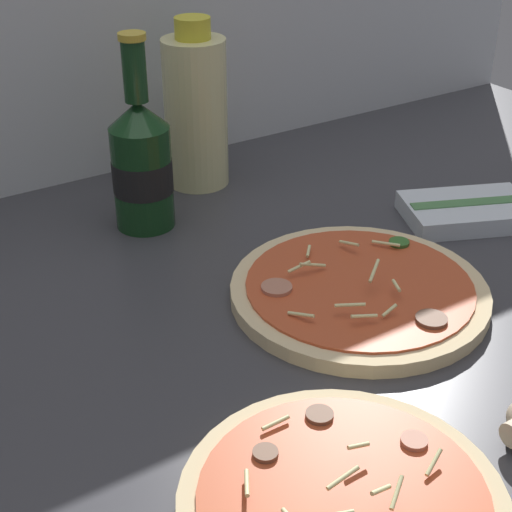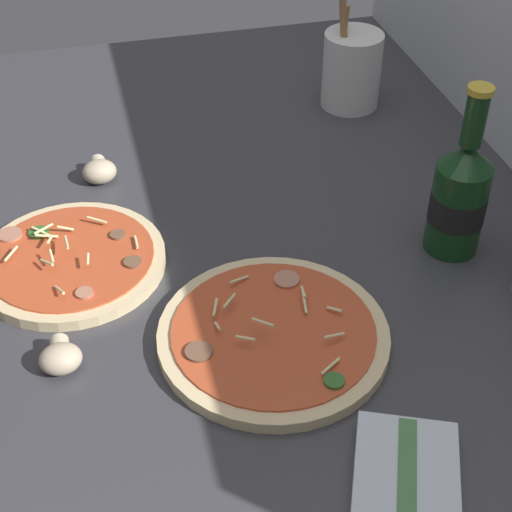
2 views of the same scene
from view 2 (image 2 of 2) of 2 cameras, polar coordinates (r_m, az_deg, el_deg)
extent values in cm
cube|color=#38383D|center=(102.63, 0.59, -2.97)|extent=(160.00, 90.00, 2.50)
cylinder|color=beige|center=(107.66, -13.25, -0.40)|extent=(25.08, 25.08, 1.59)
cylinder|color=#C14C28|center=(107.07, -13.32, -0.01)|extent=(22.07, 22.07, 0.30)
cylinder|color=brown|center=(108.87, -10.04, 1.53)|extent=(2.09, 2.09, 0.40)
cylinder|color=#336628|center=(111.69, -15.52, 1.66)|extent=(2.78, 2.78, 0.40)
cylinder|color=#B7755B|center=(112.45, -17.48, 1.50)|extent=(3.30, 3.30, 0.40)
cylinder|color=brown|center=(103.98, -8.96, -0.44)|extent=(2.39, 2.39, 0.40)
cylinder|color=#B7755B|center=(100.50, -12.37, -2.64)|extent=(2.23, 2.23, 0.40)
cylinder|color=beige|center=(103.55, -12.14, -0.22)|extent=(1.97, 0.62, 0.67)
cylinder|color=beige|center=(109.65, -14.97, 1.42)|extent=(0.49, 3.00, 1.04)
cylinder|color=beige|center=(104.35, -14.98, -0.45)|extent=(2.54, 1.86, 1.08)
cylinder|color=beige|center=(100.90, -14.09, -2.42)|extent=(2.51, 1.33, 1.04)
cylinder|color=beige|center=(106.83, -8.71, 1.01)|extent=(2.67, 0.40, 0.42)
cylinder|color=beige|center=(106.01, -13.62, 0.98)|extent=(3.09, 0.59, 0.67)
cylinder|color=beige|center=(107.95, -14.79, 1.16)|extent=(1.88, 1.04, 0.44)
cylinder|color=beige|center=(110.93, -15.20, 1.92)|extent=(1.75, 2.74, 0.50)
cylinder|color=beige|center=(110.99, -15.33, 1.72)|extent=(2.36, 2.64, 0.79)
cylinder|color=beige|center=(110.54, -13.69, 1.98)|extent=(0.77, 2.28, 0.97)
cylinder|color=beige|center=(104.92, -14.65, 0.01)|extent=(2.09, 0.60, 0.90)
cylinder|color=beige|center=(108.01, -17.41, 0.15)|extent=(2.66, 1.98, 0.59)
cylinder|color=beige|center=(111.07, -11.49, 2.59)|extent=(1.80, 2.67, 0.69)
cylinder|color=beige|center=(94.56, 1.27, -5.85)|extent=(27.94, 27.94, 1.60)
cylinder|color=#C14C28|center=(93.89, 1.27, -5.44)|extent=(24.58, 24.58, 0.30)
cylinder|color=#B7755B|center=(100.15, 2.24, -1.72)|extent=(3.34, 3.34, 0.40)
cylinder|color=brown|center=(91.22, -4.20, -6.95)|extent=(3.23, 3.23, 0.40)
cylinder|color=#336628|center=(88.43, 5.70, -9.01)|extent=(2.40, 2.40, 0.40)
cylinder|color=beige|center=(93.29, -2.81, -5.11)|extent=(1.98, 0.49, 0.97)
cylinder|color=beige|center=(89.41, 5.45, -7.97)|extent=(2.17, 2.93, 0.53)
cylinder|color=beige|center=(92.17, 5.70, -5.78)|extent=(0.95, 2.77, 0.91)
cylinder|color=beige|center=(96.10, 3.55, -3.32)|extent=(3.25, 0.81, 1.30)
cylinder|color=beige|center=(99.63, -1.25, -1.70)|extent=(1.62, 2.83, 0.95)
cylinder|color=beige|center=(95.30, -2.98, -3.75)|extent=(2.72, 1.28, 0.66)
cylinder|color=beige|center=(95.51, -1.95, -3.27)|extent=(2.65, 2.23, 0.72)
cylinder|color=beige|center=(91.09, -0.78, -5.99)|extent=(1.28, 2.22, 0.47)
cylinder|color=beige|center=(97.22, 3.47, -2.63)|extent=(2.77, 0.74, 1.00)
cylinder|color=beige|center=(95.93, 5.73, -3.88)|extent=(1.68, 1.75, 0.64)
cylinder|color=beige|center=(91.58, 0.51, -4.84)|extent=(2.94, 2.23, 1.25)
cylinder|color=#143819|center=(108.06, 14.41, 3.41)|extent=(7.45, 7.45, 13.06)
cone|color=#143819|center=(103.62, 15.13, 7.05)|extent=(7.45, 7.45, 3.26)
cylinder|color=#143819|center=(101.01, 15.64, 9.54)|extent=(2.83, 2.83, 7.23)
cylinder|color=gold|center=(99.15, 16.04, 11.54)|extent=(3.26, 3.26, 0.80)
cylinder|color=black|center=(107.91, 14.44, 3.52)|extent=(7.53, 7.53, 4.18)
cylinder|color=beige|center=(124.51, -11.41, 6.55)|extent=(2.34, 2.34, 2.34)
ellipsoid|color=#C6B293|center=(122.75, -11.32, 6.04)|extent=(4.42, 5.20, 3.64)
cylinder|color=beige|center=(94.86, -14.09, -6.41)|extent=(2.23, 2.23, 2.23)
ellipsoid|color=#C6B293|center=(93.46, -14.02, -7.26)|extent=(4.21, 4.95, 3.47)
cylinder|color=silver|center=(140.39, 6.97, 13.28)|extent=(10.11, 10.11, 13.12)
cylinder|color=olive|center=(136.43, 6.40, 15.85)|extent=(4.99, 1.91, 16.85)
cylinder|color=olive|center=(139.75, 6.30, 15.31)|extent=(2.16, 2.44, 11.98)
cube|color=silver|center=(81.99, 10.82, -16.27)|extent=(18.88, 15.88, 2.40)
cube|color=#4C7F4C|center=(80.95, 10.94, -15.75)|extent=(14.78, 7.75, 0.16)
camera|label=1|loc=(1.20, -34.43, 23.00)|focal=55.00mm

